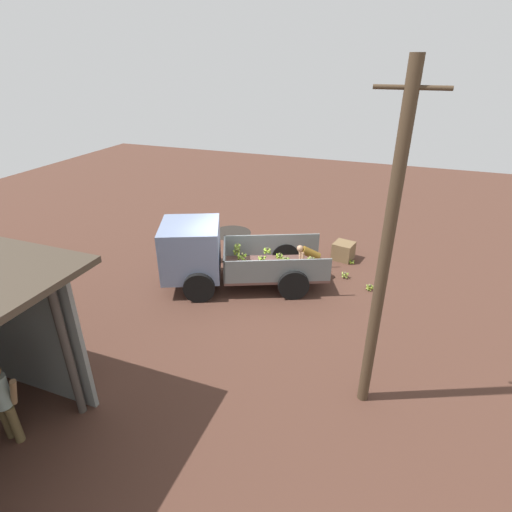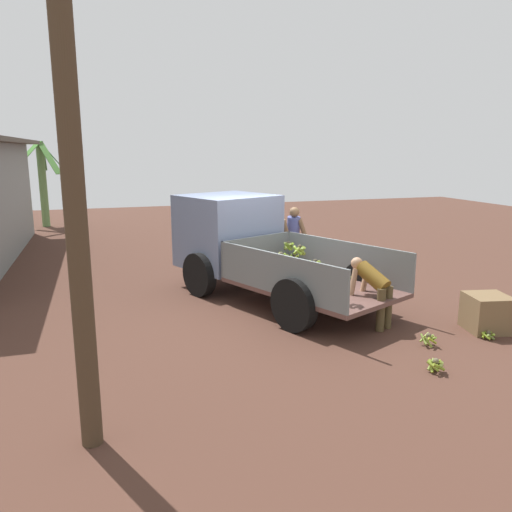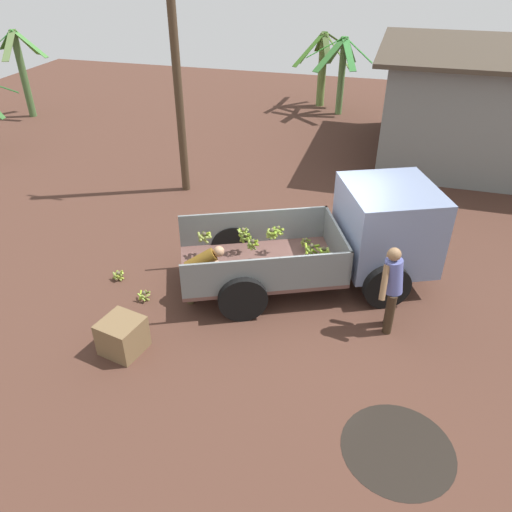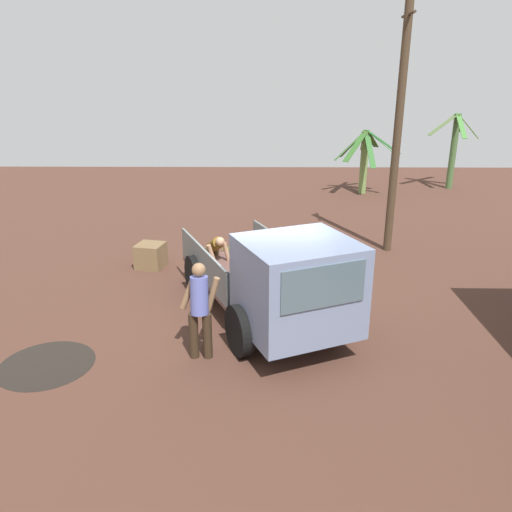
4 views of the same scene
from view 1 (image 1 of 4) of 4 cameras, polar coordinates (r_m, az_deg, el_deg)
The scene contains 11 objects.
ground at distance 12.62m, azimuth -1.98°, elevation -3.92°, with size 36.00×36.00×0.00m, color #4A2E23.
mud_patch_0 at distance 16.28m, azimuth -3.51°, elevation 3.34°, with size 1.58×1.58×0.01m, color black.
cargo_truck at distance 12.15m, azimuth -6.98°, elevation 0.39°, with size 5.25×3.65×2.03m.
utility_pole at distance 7.26m, azimuth 17.91°, elevation -0.25°, with size 1.09×0.22×6.45m.
person_foreground_visitor at distance 13.65m, azimuth -6.64°, elevation 2.77°, with size 0.39×0.71×1.69m.
person_worker_loading at distance 12.73m, azimuth 7.86°, elevation -0.29°, with size 0.81×0.69×1.16m.
person_bystander_near_shed at distance 8.74m, azimuth -32.38°, elevation -16.97°, with size 0.70×0.35×1.71m.
banana_bunch_on_ground_0 at distance 12.69m, azimuth 15.93°, elevation -4.26°, with size 0.25×0.26×0.20m.
banana_bunch_on_ground_1 at distance 13.17m, azimuth 12.61°, elevation -2.62°, with size 0.23×0.23×0.21m.
banana_bunch_on_ground_2 at distance 14.15m, azimuth 13.51°, elevation -0.80°, with size 0.21×0.22×0.14m.
wooden_crate_0 at distance 14.32m, azimuth 12.38°, elevation 0.70°, with size 0.66×0.66×0.61m, color brown.
Camera 1 is at (-4.17, 10.06, 6.37)m, focal length 28.00 mm.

